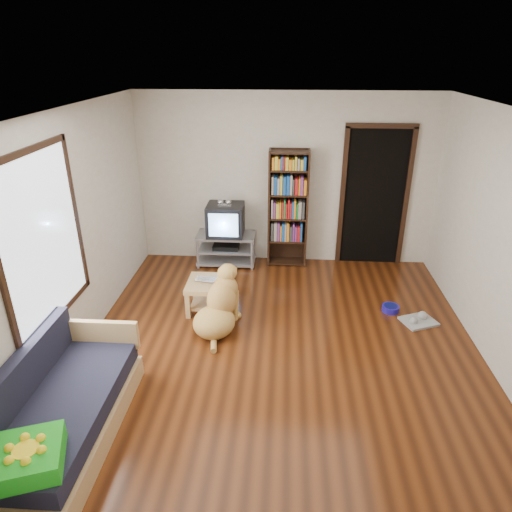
# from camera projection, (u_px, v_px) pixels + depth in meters

# --- Properties ---
(ground) EXTENTS (5.00, 5.00, 0.00)m
(ground) POSITION_uv_depth(u_px,v_px,m) (280.00, 350.00, 5.18)
(ground) COLOR #55260E
(ground) RESTS_ON ground
(ceiling) EXTENTS (5.00, 5.00, 0.00)m
(ceiling) POSITION_uv_depth(u_px,v_px,m) (287.00, 112.00, 4.11)
(ceiling) COLOR white
(ceiling) RESTS_ON ground
(wall_back) EXTENTS (4.50, 0.00, 4.50)m
(wall_back) POSITION_uv_depth(u_px,v_px,m) (285.00, 181.00, 6.92)
(wall_back) COLOR beige
(wall_back) RESTS_ON ground
(wall_front) EXTENTS (4.50, 0.00, 4.50)m
(wall_front) POSITION_uv_depth(u_px,v_px,m) (277.00, 432.00, 2.38)
(wall_front) COLOR beige
(wall_front) RESTS_ON ground
(wall_left) EXTENTS (0.00, 5.00, 5.00)m
(wall_left) POSITION_uv_depth(u_px,v_px,m) (69.00, 239.00, 4.78)
(wall_left) COLOR beige
(wall_left) RESTS_ON ground
(wall_right) EXTENTS (0.00, 5.00, 5.00)m
(wall_right) POSITION_uv_depth(u_px,v_px,m) (511.00, 251.00, 4.51)
(wall_right) COLOR beige
(wall_right) RESTS_ON ground
(green_cushion) EXTENTS (0.60, 0.60, 0.16)m
(green_cushion) POSITION_uv_depth(u_px,v_px,m) (28.00, 458.00, 3.21)
(green_cushion) COLOR green
(green_cushion) RESTS_ON sofa
(laptop) EXTENTS (0.39, 0.28, 0.03)m
(laptop) POSITION_uv_depth(u_px,v_px,m) (208.00, 282.00, 5.81)
(laptop) COLOR silver
(laptop) RESTS_ON coffee_table
(dog_bowl) EXTENTS (0.22, 0.22, 0.08)m
(dog_bowl) POSITION_uv_depth(u_px,v_px,m) (390.00, 308.00, 5.94)
(dog_bowl) COLOR #1F1595
(dog_bowl) RESTS_ON ground
(grey_rag) EXTENTS (0.49, 0.45, 0.03)m
(grey_rag) POSITION_uv_depth(u_px,v_px,m) (419.00, 321.00, 5.70)
(grey_rag) COLOR #9C9C9C
(grey_rag) RESTS_ON ground
(window) EXTENTS (0.03, 1.46, 1.70)m
(window) POSITION_uv_depth(u_px,v_px,m) (43.00, 240.00, 4.25)
(window) COLOR white
(window) RESTS_ON wall_left
(doorway) EXTENTS (1.03, 0.05, 2.19)m
(doorway) POSITION_uv_depth(u_px,v_px,m) (374.00, 194.00, 6.89)
(doorway) COLOR black
(doorway) RESTS_ON wall_back
(tv_stand) EXTENTS (0.90, 0.45, 0.50)m
(tv_stand) POSITION_uv_depth(u_px,v_px,m) (226.00, 248.00, 7.17)
(tv_stand) COLOR #99999E
(tv_stand) RESTS_ON ground
(crt_tv) EXTENTS (0.55, 0.52, 0.58)m
(crt_tv) POSITION_uv_depth(u_px,v_px,m) (226.00, 219.00, 7.00)
(crt_tv) COLOR black
(crt_tv) RESTS_ON tv_stand
(bookshelf) EXTENTS (0.60, 0.30, 1.80)m
(bookshelf) POSITION_uv_depth(u_px,v_px,m) (288.00, 203.00, 6.90)
(bookshelf) COLOR black
(bookshelf) RESTS_ON ground
(sofa) EXTENTS (0.80, 1.80, 0.80)m
(sofa) POSITION_uv_depth(u_px,v_px,m) (61.00, 412.00, 3.94)
(sofa) COLOR tan
(sofa) RESTS_ON ground
(coffee_table) EXTENTS (0.55, 0.55, 0.40)m
(coffee_table) POSITION_uv_depth(u_px,v_px,m) (209.00, 290.00, 5.90)
(coffee_table) COLOR tan
(coffee_table) RESTS_ON ground
(dog) EXTENTS (0.66, 0.96, 0.79)m
(dog) POSITION_uv_depth(u_px,v_px,m) (220.00, 307.00, 5.49)
(dog) COLOR tan
(dog) RESTS_ON ground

